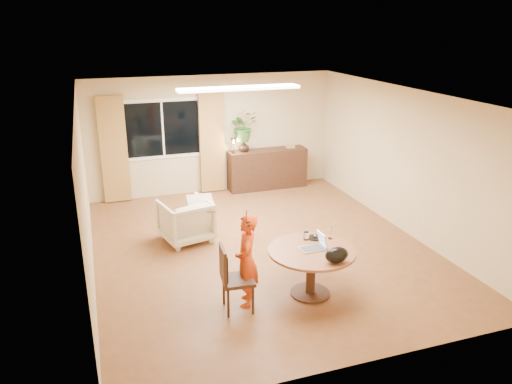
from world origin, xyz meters
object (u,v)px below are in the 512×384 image
(dining_table, at_px, (311,259))
(dining_chair, at_px, (238,278))
(child, at_px, (247,260))
(armchair, at_px, (186,220))
(sideboard, at_px, (267,169))

(dining_table, xyz_separation_m, dining_chair, (-1.09, -0.05, -0.08))
(child, distance_m, armchair, 2.37)
(armchair, bearing_deg, dining_chair, 82.39)
(dining_chair, xyz_separation_m, sideboard, (2.13, 4.72, -0.01))
(dining_table, bearing_deg, dining_chair, -177.53)
(dining_table, distance_m, armchair, 2.73)
(dining_table, relative_size, dining_chair, 1.31)
(armchair, bearing_deg, dining_table, 105.92)
(child, bearing_deg, sideboard, 176.20)
(dining_table, height_order, child, child)
(child, bearing_deg, dining_table, 105.41)
(child, xyz_separation_m, sideboard, (1.97, 4.61, -0.20))
(dining_chair, relative_size, sideboard, 0.52)
(armchair, relative_size, sideboard, 0.45)
(dining_table, bearing_deg, child, 176.10)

